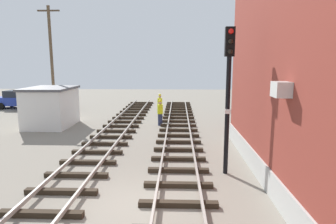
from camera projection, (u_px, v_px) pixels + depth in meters
ground_plane at (137, 206)px, 9.08m from camera, size 80.00×80.00×0.00m
track_near_building at (178, 203)px, 9.02m from camera, size 2.50×47.29×0.32m
track_centre at (52, 201)px, 9.16m from camera, size 2.50×47.29×0.32m
signal_mast at (228, 85)px, 11.17m from camera, size 0.36×0.40×5.78m
control_hut at (51, 107)px, 20.28m from camera, size 3.00×3.80×2.76m
parked_car_black at (45, 101)px, 27.34m from camera, size 4.20×2.04×1.76m
parked_car_blue at (19, 99)px, 28.44m from camera, size 4.20×2.04×1.76m
utility_pole_far at (52, 60)px, 23.88m from camera, size 1.80×0.24×8.97m
track_worker_foreground at (160, 113)px, 20.58m from camera, size 0.40×0.40×1.87m
track_worker_distant at (160, 105)px, 24.33m from camera, size 0.40×0.40×1.87m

